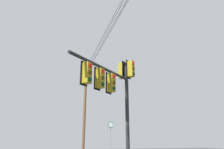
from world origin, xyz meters
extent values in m
cylinder|color=black|center=(0.63, -0.33, 2.77)|extent=(0.20, 0.20, 5.55)
cylinder|color=black|center=(2.07, -2.06, 4.81)|extent=(2.98, 3.55, 0.14)
cube|color=olive|center=(0.86, -0.14, 5.36)|extent=(0.42, 0.42, 0.90)
cube|color=black|center=(0.73, -0.25, 5.36)|extent=(0.31, 0.36, 1.04)
cylinder|color=red|center=(0.99, -0.03, 5.66)|extent=(0.15, 0.17, 0.20)
cylinder|color=#3C2703|center=(0.99, -0.03, 5.36)|extent=(0.15, 0.17, 0.20)
cylinder|color=black|center=(0.99, -0.03, 5.06)|extent=(0.15, 0.17, 0.20)
cube|color=olive|center=(0.40, -0.52, 5.36)|extent=(0.42, 0.42, 0.90)
cube|color=black|center=(0.53, -0.41, 5.36)|extent=(0.31, 0.36, 1.04)
cylinder|color=red|center=(0.28, -0.63, 5.66)|extent=(0.15, 0.17, 0.20)
cylinder|color=#3C2703|center=(0.28, -0.63, 5.36)|extent=(0.15, 0.17, 0.20)
cylinder|color=black|center=(0.28, -0.63, 5.06)|extent=(0.15, 0.17, 0.20)
cube|color=olive|center=(1.61, -1.50, 4.26)|extent=(0.42, 0.42, 0.90)
cube|color=black|center=(1.47, -1.61, 4.26)|extent=(0.30, 0.37, 1.04)
cylinder|color=red|center=(1.74, -1.40, 4.56)|extent=(0.15, 0.18, 0.20)
cylinder|color=#3C2703|center=(1.74, -1.40, 4.26)|extent=(0.15, 0.18, 0.20)
cylinder|color=black|center=(1.74, -1.40, 3.96)|extent=(0.15, 0.18, 0.20)
cube|color=olive|center=(2.20, -2.21, 4.26)|extent=(0.42, 0.42, 0.90)
cube|color=black|center=(2.06, -2.32, 4.26)|extent=(0.30, 0.37, 1.04)
cylinder|color=red|center=(2.32, -2.11, 4.56)|extent=(0.15, 0.18, 0.20)
cylinder|color=#3C2703|center=(2.32, -2.11, 4.26)|extent=(0.15, 0.18, 0.20)
cylinder|color=black|center=(2.32, -2.11, 3.96)|extent=(0.15, 0.18, 0.20)
cube|color=olive|center=(2.78, -2.93, 4.26)|extent=(0.42, 0.42, 0.90)
cube|color=black|center=(2.66, -3.04, 4.26)|extent=(0.32, 0.36, 1.04)
cylinder|color=red|center=(2.91, -2.82, 4.56)|extent=(0.15, 0.17, 0.20)
cylinder|color=#3C2703|center=(2.91, -2.82, 4.26)|extent=(0.15, 0.17, 0.20)
cylinder|color=black|center=(2.91, -2.82, 3.96)|extent=(0.15, 0.17, 0.20)
cylinder|color=brown|center=(-12.93, -0.25, 5.50)|extent=(0.32, 0.32, 11.00)
cube|color=brown|center=(-12.93, -0.25, 9.63)|extent=(1.14, 1.30, 0.12)
cylinder|color=slate|center=(-2.38, -0.34, 1.39)|extent=(0.07, 0.07, 2.78)
cube|color=#0C7238|center=(-2.34, -0.34, 2.56)|extent=(0.10, 0.36, 0.34)
cube|color=white|center=(-2.33, -0.33, 2.56)|extent=(0.07, 0.29, 0.28)
camera|label=1|loc=(10.92, -4.38, 1.58)|focal=33.33mm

